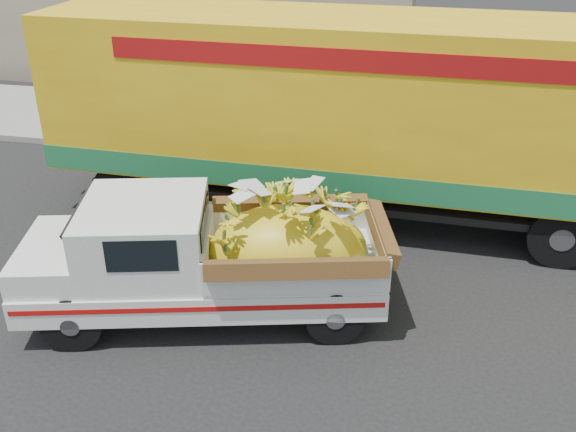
# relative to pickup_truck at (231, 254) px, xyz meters

# --- Properties ---
(ground) EXTENTS (100.00, 100.00, 0.00)m
(ground) POSITION_rel_pickup_truck_xyz_m (1.06, -0.08, -0.98)
(ground) COLOR black
(ground) RESTS_ON ground
(curb) EXTENTS (60.00, 0.25, 0.15)m
(curb) POSITION_rel_pickup_truck_xyz_m (1.06, 5.96, -0.90)
(curb) COLOR gray
(curb) RESTS_ON ground
(sidewalk) EXTENTS (60.00, 4.00, 0.14)m
(sidewalk) POSITION_rel_pickup_truck_xyz_m (1.06, 8.06, -0.91)
(sidewalk) COLOR gray
(sidewalk) RESTS_ON ground
(pickup_truck) EXTENTS (5.49, 3.10, 1.82)m
(pickup_truck) POSITION_rel_pickup_truck_xyz_m (0.00, 0.00, 0.00)
(pickup_truck) COLOR black
(pickup_truck) RESTS_ON ground
(semi_trailer) EXTENTS (12.02, 2.88, 3.80)m
(semi_trailer) POSITION_rel_pickup_truck_xyz_m (1.59, 3.51, 1.14)
(semi_trailer) COLOR black
(semi_trailer) RESTS_ON ground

